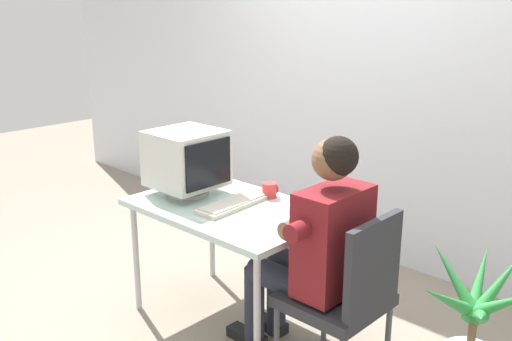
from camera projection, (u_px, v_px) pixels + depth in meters
ground_plane at (231, 318)px, 3.50m from camera, size 12.00×12.00×0.00m
wall_back at (412, 53)px, 3.85m from camera, size 8.00×0.10×3.00m
desk at (230, 215)px, 3.31m from camera, size 1.13×0.74×0.72m
crt_monitor at (187, 159)px, 3.44m from camera, size 0.39×0.39×0.39m
keyboard at (233, 204)px, 3.29m from camera, size 0.19×0.48×0.03m
office_chair at (347, 292)px, 2.81m from camera, size 0.46×0.46×0.89m
person_seated at (315, 245)px, 2.89m from camera, size 0.73×0.60×1.25m
potted_plant at (472, 332)px, 2.76m from camera, size 0.59×0.63×0.72m
desk_mug at (270, 190)px, 3.43m from camera, size 0.09×0.10×0.09m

